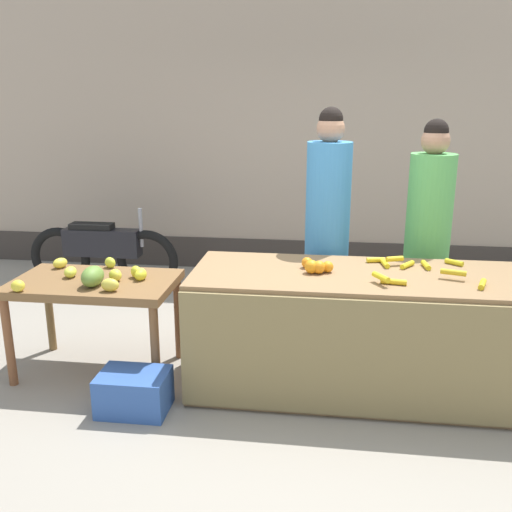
{
  "coord_description": "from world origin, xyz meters",
  "views": [
    {
      "loc": [
        0.2,
        -3.59,
        1.94
      ],
      "look_at": [
        -0.29,
        0.15,
        0.88
      ],
      "focal_mm": 39.32,
      "sensor_mm": 36.0,
      "label": 1
    }
  ],
  "objects_px": {
    "vendor_woman_blue_shirt": "(327,231)",
    "vendor_woman_green_shirt": "(427,238)",
    "parked_motorcycle": "(103,252)",
    "produce_crate": "(134,392)",
    "produce_sack": "(227,310)"
  },
  "relations": [
    {
      "from": "vendor_woman_blue_shirt",
      "to": "vendor_woman_green_shirt",
      "type": "xyz_separation_m",
      "value": [
        0.77,
        0.06,
        -0.04
      ]
    },
    {
      "from": "vendor_woman_blue_shirt",
      "to": "vendor_woman_green_shirt",
      "type": "height_order",
      "value": "vendor_woman_blue_shirt"
    },
    {
      "from": "parked_motorcycle",
      "to": "produce_crate",
      "type": "xyz_separation_m",
      "value": [
        1.12,
        -2.27,
        -0.27
      ]
    },
    {
      "from": "vendor_woman_green_shirt",
      "to": "parked_motorcycle",
      "type": "xyz_separation_m",
      "value": [
        -3.08,
        1.04,
        -0.51
      ]
    },
    {
      "from": "parked_motorcycle",
      "to": "produce_sack",
      "type": "xyz_separation_m",
      "value": [
        1.51,
        -1.05,
        -0.16
      ]
    },
    {
      "from": "produce_crate",
      "to": "vendor_woman_blue_shirt",
      "type": "bearing_deg",
      "value": 44.62
    },
    {
      "from": "vendor_woman_blue_shirt",
      "to": "produce_crate",
      "type": "bearing_deg",
      "value": -135.38
    },
    {
      "from": "vendor_woman_blue_shirt",
      "to": "produce_sack",
      "type": "height_order",
      "value": "vendor_woman_blue_shirt"
    },
    {
      "from": "parked_motorcycle",
      "to": "produce_crate",
      "type": "bearing_deg",
      "value": -63.67
    },
    {
      "from": "vendor_woman_green_shirt",
      "to": "produce_crate",
      "type": "xyz_separation_m",
      "value": [
        -1.95,
        -1.23,
        -0.78
      ]
    },
    {
      "from": "vendor_woman_blue_shirt",
      "to": "vendor_woman_green_shirt",
      "type": "relative_size",
      "value": 1.05
    },
    {
      "from": "parked_motorcycle",
      "to": "produce_crate",
      "type": "distance_m",
      "value": 2.55
    },
    {
      "from": "vendor_woman_green_shirt",
      "to": "produce_sack",
      "type": "relative_size",
      "value": 3.77
    },
    {
      "from": "vendor_woman_blue_shirt",
      "to": "produce_crate",
      "type": "height_order",
      "value": "vendor_woman_blue_shirt"
    },
    {
      "from": "produce_crate",
      "to": "produce_sack",
      "type": "height_order",
      "value": "produce_sack"
    }
  ]
}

